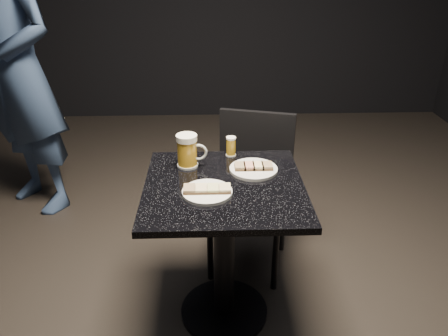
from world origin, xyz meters
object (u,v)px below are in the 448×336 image
Objects in this scene: plate_small at (253,169)px; beer_tumbler at (231,146)px; patron at (18,71)px; beer_mug at (188,151)px; table at (224,230)px; chair at (252,183)px; plate_large at (207,192)px.

beer_tumbler reaches higher than plate_small.
beer_mug is at bearing -5.23° from patron.
beer_mug is 1.61× the size of beer_tumbler.
beer_tumbler is (-0.10, 0.17, 0.04)m from plate_small.
beer_tumbler is (0.04, 0.30, 0.29)m from table.
chair is at bearing 39.34° from beer_mug.
beer_mug is (-0.30, 0.06, 0.07)m from plate_small.
beer_mug is 0.18× the size of chair.
beer_tumbler is (1.33, -0.86, -0.17)m from patron.
patron reaches higher than beer_tumbler.
table is at bearing -137.75° from plate_small.
beer_mug is (-0.16, 0.19, 0.32)m from table.
patron reaches higher than plate_small.
plate_small reaches higher than table.
patron reaches higher than beer_mug.
plate_large is 2.17× the size of beer_tumbler.
patron is 1.49m from beer_mug.
beer_mug is at bearing -140.66° from chair.
chair reaches higher than table.
table is 0.41m from beer_mug.
plate_small is 0.31m from table.
patron is 1.68m from chair.
plate_large is 1.35× the size of beer_mug.
table is 0.49m from chair.
plate_large is at bearing -136.24° from plate_small.
patron is (-1.43, 1.04, 0.21)m from plate_small.
beer_mug reaches higher than table.
plate_large is 0.27m from table.
table is (0.07, 0.08, -0.25)m from plate_large.
plate_small is 0.11× the size of patron.
beer_mug is at bearing 168.97° from plate_small.
plate_small is 2.27× the size of beer_tumbler.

